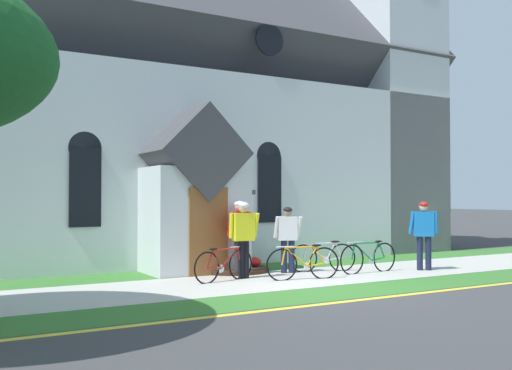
{
  "coord_description": "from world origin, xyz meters",
  "views": [
    {
      "loc": [
        -7.12,
        -9.3,
        1.85
      ],
      "look_at": [
        0.42,
        3.79,
        2.18
      ],
      "focal_mm": 40.84,
      "sensor_mm": 36.0,
      "label": 1
    }
  ],
  "objects_px": {
    "cyclist_in_yellow_jersey": "(244,233)",
    "cyclist_in_orange_jersey": "(288,235)",
    "bicycle_red": "(224,265)",
    "roadside_conifer": "(400,106)",
    "bicycle_black": "(369,257)",
    "bicycle_white": "(323,257)",
    "cyclist_in_white_jersey": "(424,230)",
    "cyclist_in_green_jersey": "(240,231)",
    "church_sign": "(225,217)",
    "bicycle_yellow": "(304,263)"
  },
  "relations": [
    {
      "from": "church_sign",
      "to": "roadside_conifer",
      "type": "xyz_separation_m",
      "value": [
        9.28,
        3.27,
        4.04
      ]
    },
    {
      "from": "bicycle_black",
      "to": "cyclist_in_orange_jersey",
      "type": "relative_size",
      "value": 1.12
    },
    {
      "from": "bicycle_white",
      "to": "cyclist_in_yellow_jersey",
      "type": "height_order",
      "value": "cyclist_in_yellow_jersey"
    },
    {
      "from": "bicycle_red",
      "to": "roadside_conifer",
      "type": "relative_size",
      "value": 0.19
    },
    {
      "from": "bicycle_white",
      "to": "bicycle_black",
      "type": "bearing_deg",
      "value": -42.11
    },
    {
      "from": "bicycle_yellow",
      "to": "cyclist_in_green_jersey",
      "type": "xyz_separation_m",
      "value": [
        -0.89,
        1.4,
        0.67
      ]
    },
    {
      "from": "church_sign",
      "to": "bicycle_white",
      "type": "height_order",
      "value": "church_sign"
    },
    {
      "from": "bicycle_white",
      "to": "cyclist_in_green_jersey",
      "type": "height_order",
      "value": "cyclist_in_green_jersey"
    },
    {
      "from": "cyclist_in_green_jersey",
      "to": "cyclist_in_white_jersey",
      "type": "height_order",
      "value": "cyclist_in_green_jersey"
    },
    {
      "from": "cyclist_in_green_jersey",
      "to": "cyclist_in_orange_jersey",
      "type": "height_order",
      "value": "cyclist_in_green_jersey"
    },
    {
      "from": "bicycle_white",
      "to": "cyclist_in_orange_jersey",
      "type": "relative_size",
      "value": 1.02
    },
    {
      "from": "cyclist_in_green_jersey",
      "to": "roadside_conifer",
      "type": "bearing_deg",
      "value": 25.05
    },
    {
      "from": "bicycle_black",
      "to": "bicycle_white",
      "type": "height_order",
      "value": "bicycle_black"
    },
    {
      "from": "bicycle_red",
      "to": "cyclist_in_yellow_jersey",
      "type": "xyz_separation_m",
      "value": [
        0.57,
        0.14,
        0.67
      ]
    },
    {
      "from": "cyclist_in_yellow_jersey",
      "to": "cyclist_in_orange_jersey",
      "type": "xyz_separation_m",
      "value": [
        1.42,
        0.33,
        -0.09
      ]
    },
    {
      "from": "bicycle_black",
      "to": "cyclist_in_orange_jersey",
      "type": "distance_m",
      "value": 2.07
    },
    {
      "from": "bicycle_black",
      "to": "bicycle_white",
      "type": "bearing_deg",
      "value": 137.89
    },
    {
      "from": "cyclist_in_white_jersey",
      "to": "bicycle_red",
      "type": "bearing_deg",
      "value": 171.05
    },
    {
      "from": "cyclist_in_white_jersey",
      "to": "bicycle_yellow",
      "type": "bearing_deg",
      "value": 177.86
    },
    {
      "from": "cyclist_in_yellow_jersey",
      "to": "bicycle_white",
      "type": "bearing_deg",
      "value": 2.49
    },
    {
      "from": "church_sign",
      "to": "cyclist_in_yellow_jersey",
      "type": "relative_size",
      "value": 1.17
    },
    {
      "from": "bicycle_white",
      "to": "cyclist_in_orange_jersey",
      "type": "height_order",
      "value": "cyclist_in_orange_jersey"
    },
    {
      "from": "bicycle_black",
      "to": "bicycle_white",
      "type": "xyz_separation_m",
      "value": [
        -0.83,
        0.75,
        -0.02
      ]
    },
    {
      "from": "cyclist_in_white_jersey",
      "to": "cyclist_in_green_jersey",
      "type": "bearing_deg",
      "value": 161.25
    },
    {
      "from": "cyclist_in_green_jersey",
      "to": "bicycle_black",
      "type": "bearing_deg",
      "value": -22.28
    },
    {
      "from": "cyclist_in_yellow_jersey",
      "to": "church_sign",
      "type": "bearing_deg",
      "value": 77.54
    },
    {
      "from": "bicycle_white",
      "to": "cyclist_in_green_jersey",
      "type": "xyz_separation_m",
      "value": [
        -2.13,
        0.46,
        0.69
      ]
    },
    {
      "from": "church_sign",
      "to": "bicycle_red",
      "type": "xyz_separation_m",
      "value": [
        -0.95,
        -1.85,
        -0.99
      ]
    },
    {
      "from": "bicycle_black",
      "to": "bicycle_yellow",
      "type": "bearing_deg",
      "value": -174.89
    },
    {
      "from": "bicycle_black",
      "to": "cyclist_in_green_jersey",
      "type": "distance_m",
      "value": 3.27
    },
    {
      "from": "cyclist_in_white_jersey",
      "to": "church_sign",
      "type": "bearing_deg",
      "value": 148.25
    },
    {
      "from": "bicycle_black",
      "to": "cyclist_in_white_jersey",
      "type": "relative_size",
      "value": 1.04
    },
    {
      "from": "bicycle_black",
      "to": "church_sign",
      "type": "bearing_deg",
      "value": 139.64
    },
    {
      "from": "bicycle_white",
      "to": "cyclist_in_white_jersey",
      "type": "distance_m",
      "value": 2.7
    },
    {
      "from": "bicycle_yellow",
      "to": "cyclist_in_orange_jersey",
      "type": "distance_m",
      "value": 1.33
    },
    {
      "from": "bicycle_black",
      "to": "cyclist_in_white_jersey",
      "type": "distance_m",
      "value": 1.72
    },
    {
      "from": "church_sign",
      "to": "cyclist_in_white_jersey",
      "type": "height_order",
      "value": "church_sign"
    },
    {
      "from": "bicycle_white",
      "to": "roadside_conifer",
      "type": "xyz_separation_m",
      "value": [
        7.33,
        4.89,
        5.03
      ]
    },
    {
      "from": "bicycle_yellow",
      "to": "bicycle_black",
      "type": "relative_size",
      "value": 0.96
    },
    {
      "from": "bicycle_white",
      "to": "cyclist_in_white_jersey",
      "type": "height_order",
      "value": "cyclist_in_white_jersey"
    },
    {
      "from": "bicycle_yellow",
      "to": "cyclist_in_green_jersey",
      "type": "distance_m",
      "value": 1.79
    },
    {
      "from": "church_sign",
      "to": "roadside_conifer",
      "type": "height_order",
      "value": "roadside_conifer"
    },
    {
      "from": "cyclist_in_white_jersey",
      "to": "cyclist_in_orange_jersey",
      "type": "bearing_deg",
      "value": 158.49
    },
    {
      "from": "church_sign",
      "to": "cyclist_in_orange_jersey",
      "type": "xyz_separation_m",
      "value": [
        1.04,
        -1.38,
        -0.41
      ]
    },
    {
      "from": "church_sign",
      "to": "cyclist_in_white_jersey",
      "type": "bearing_deg",
      "value": -31.75
    },
    {
      "from": "cyclist_in_yellow_jersey",
      "to": "cyclist_in_white_jersey",
      "type": "bearing_deg",
      "value": -11.61
    },
    {
      "from": "bicycle_red",
      "to": "cyclist_in_yellow_jersey",
      "type": "distance_m",
      "value": 0.9
    },
    {
      "from": "cyclist_in_white_jersey",
      "to": "roadside_conifer",
      "type": "height_order",
      "value": "roadside_conifer"
    },
    {
      "from": "church_sign",
      "to": "cyclist_in_orange_jersey",
      "type": "height_order",
      "value": "church_sign"
    },
    {
      "from": "bicycle_black",
      "to": "cyclist_in_yellow_jersey",
      "type": "relative_size",
      "value": 1.04
    }
  ]
}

